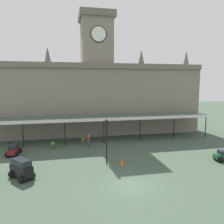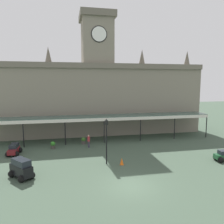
# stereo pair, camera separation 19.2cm
# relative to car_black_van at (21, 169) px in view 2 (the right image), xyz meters

# --- Properties ---
(ground_plane) EXTENTS (140.00, 140.00, 0.00)m
(ground_plane) POSITION_rel_car_black_van_xyz_m (9.16, -3.47, -0.81)
(ground_plane) COLOR #3E5140
(station_building) EXTENTS (34.23, 6.25, 19.36)m
(station_building) POSITION_rel_car_black_van_xyz_m (9.16, 16.64, 5.68)
(station_building) COLOR gray
(station_building) RESTS_ON ground
(entrance_canopy) EXTENTS (32.37, 3.26, 3.64)m
(entrance_canopy) POSITION_rel_car_black_van_xyz_m (9.16, 11.29, 2.69)
(entrance_canopy) COLOR #38564C
(entrance_canopy) RESTS_ON ground
(car_black_van) EXTENTS (2.46, 2.55, 1.77)m
(car_black_van) POSITION_rel_car_black_van_xyz_m (0.00, 0.00, 0.00)
(car_black_van) COLOR black
(car_black_van) RESTS_ON ground
(car_green_sedan) EXTENTS (2.12, 1.64, 1.19)m
(car_green_sedan) POSITION_rel_car_black_van_xyz_m (20.71, 0.16, -0.30)
(car_green_sedan) COLOR #1E512D
(car_green_sedan) RESTS_ON ground
(car_maroon_estate) EXTENTS (1.61, 2.29, 1.27)m
(car_maroon_estate) POSITION_rel_car_black_van_xyz_m (-2.16, 7.00, -0.24)
(car_maroon_estate) COLOR maroon
(car_maroon_estate) RESTS_ON ground
(pedestrian_near_entrance) EXTENTS (0.34, 0.39, 1.67)m
(pedestrian_near_entrance) POSITION_rel_car_black_van_xyz_m (6.79, 8.17, 0.10)
(pedestrian_near_entrance) COLOR #3F384C
(pedestrian_near_entrance) RESTS_ON ground
(victorian_lamppost) EXTENTS (0.30, 0.30, 4.77)m
(victorian_lamppost) POSITION_rel_car_black_van_xyz_m (8.05, 1.88, 2.17)
(victorian_lamppost) COLOR black
(victorian_lamppost) RESTS_ON ground
(traffic_cone) EXTENTS (0.40, 0.40, 0.73)m
(traffic_cone) POSITION_rel_car_black_van_xyz_m (9.56, 1.32, -0.44)
(traffic_cone) COLOR orange
(traffic_cone) RESTS_ON ground
(planter_forecourt_centre) EXTENTS (0.60, 0.60, 0.96)m
(planter_forecourt_centre) POSITION_rel_car_black_van_xyz_m (6.24, 9.90, -0.32)
(planter_forecourt_centre) COLOR #47423D
(planter_forecourt_centre) RESTS_ON ground
(planter_near_kerb) EXTENTS (0.60, 0.60, 0.96)m
(planter_near_kerb) POSITION_rel_car_black_van_xyz_m (2.22, 8.52, -0.32)
(planter_near_kerb) COLOR #47423D
(planter_near_kerb) RESTS_ON ground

